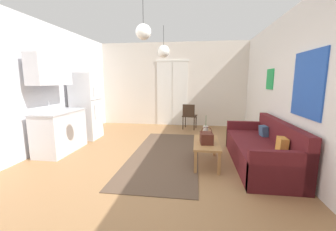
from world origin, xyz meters
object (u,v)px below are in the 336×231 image
Objects in this scene: pendant_lamp_near at (143,32)px; pendant_lamp_far at (164,51)px; bamboo_vase at (206,132)px; handbag at (206,138)px; refrigerator at (86,106)px; couch at (263,151)px; coffee_table at (206,145)px; accent_chair at (189,115)px.

pendant_lamp_far is at bearing 87.23° from pendant_lamp_near.
bamboo_vase reaches higher than handbag.
bamboo_vase is at bearing -20.00° from refrigerator.
couch is 1.09m from handbag.
handbag reaches higher than coffee_table.
refrigerator reaches higher than couch.
pendant_lamp_near is at bearing -150.67° from bamboo_vase.
pendant_lamp_near is at bearing -40.43° from refrigerator.
bamboo_vase is at bearing 92.14° from coffee_table.
handbag is 0.44× the size of pendant_lamp_far.
handbag is (-0.01, -0.09, 0.16)m from coffee_table.
pendant_lamp_far is at bearing 79.41° from accent_chair.
pendant_lamp_near is (-0.66, -3.17, 1.86)m from accent_chair.
couch is at bearing -10.29° from bamboo_vase.
pendant_lamp_near reaches higher than refrigerator.
couch is at bearing 8.50° from handbag.
coffee_table is 2.47m from pendant_lamp_far.
bamboo_vase is at bearing -45.68° from pendant_lamp_far.
handbag is at bearing -89.63° from bamboo_vase.
couch is at bearing -30.58° from pendant_lamp_far.
couch is 3.13m from accent_chair.
pendant_lamp_far is at bearing 134.32° from bamboo_vase.
accent_chair is 1.10× the size of pendant_lamp_far.
couch is 2.98m from pendant_lamp_near.
pendant_lamp_near reaches higher than accent_chair.
pendant_lamp_far is (-0.99, 1.02, 1.69)m from bamboo_vase.
pendant_lamp_far reaches higher than accent_chair.
coffee_table is 3.44m from refrigerator.
bamboo_vase reaches higher than couch.
pendant_lamp_far is at bearing 128.23° from coffee_table.
accent_chair is at bearing 98.47° from coffee_table.
bamboo_vase is 2.60m from accent_chair.
pendant_lamp_near is 1.62m from pendant_lamp_far.
pendant_lamp_far reaches higher than refrigerator.
handbag is (0.00, -0.35, -0.02)m from bamboo_vase.
accent_chair is at bearing 99.09° from bamboo_vase.
pendant_lamp_near is at bearing -162.26° from coffee_table.
pendant_lamp_far is (0.08, 1.62, -0.10)m from pendant_lamp_near.
bamboo_vase is 0.57× the size of accent_chair.
couch reaches higher than accent_chair.
pendant_lamp_near reaches higher than couch.
coffee_table is at bearing 85.41° from handbag.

